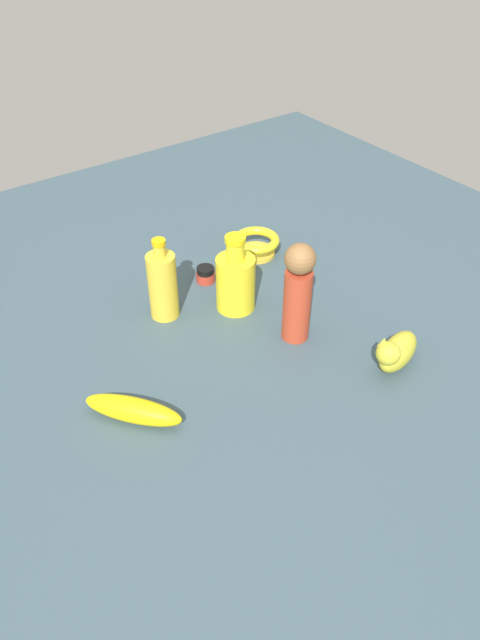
# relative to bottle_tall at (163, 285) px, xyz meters

# --- Properties ---
(ground) EXTENTS (2.00, 2.00, 0.00)m
(ground) POSITION_rel_bottle_tall_xyz_m (-0.07, 0.19, -0.08)
(ground) COLOR #384C56
(bottle_tall) EXTENTS (0.06, 0.06, 0.19)m
(bottle_tall) POSITION_rel_bottle_tall_xyz_m (0.00, 0.00, 0.00)
(bottle_tall) COLOR gold
(bottle_tall) RESTS_ON ground
(bottle_short) EXTENTS (0.09, 0.09, 0.18)m
(bottle_short) POSITION_rel_bottle_tall_xyz_m (-0.14, 0.07, -0.01)
(bottle_short) COLOR yellow
(bottle_short) RESTS_ON ground
(person_figure_adult) EXTENTS (0.08, 0.08, 0.22)m
(person_figure_adult) POSITION_rel_bottle_tall_xyz_m (-0.18, 0.23, 0.04)
(person_figure_adult) COLOR #AE3A22
(person_figure_adult) RESTS_ON ground
(banana) EXTENTS (0.15, 0.18, 0.05)m
(banana) POSITION_rel_bottle_tall_xyz_m (0.20, 0.24, -0.06)
(banana) COLOR yellow
(banana) RESTS_ON ground
(bowl) EXTENTS (0.12, 0.12, 0.05)m
(bowl) POSITION_rel_bottle_tall_xyz_m (-0.31, -0.08, -0.05)
(bowl) COLOR gold
(bowl) RESTS_ON ground
(cat_figurine) EXTENTS (0.15, 0.09, 0.10)m
(cat_figurine) POSITION_rel_bottle_tall_xyz_m (-0.28, 0.42, -0.04)
(cat_figurine) COLOR gold
(cat_figurine) RESTS_ON ground
(nail_polish_jar) EXTENTS (0.05, 0.05, 0.04)m
(nail_polish_jar) POSITION_rel_bottle_tall_xyz_m (-0.14, -0.06, -0.06)
(nail_polish_jar) COLOR #B23323
(nail_polish_jar) RESTS_ON ground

